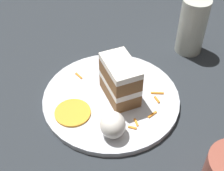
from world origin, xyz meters
TOP-DOWN VIEW (x-y plane):
  - ground_plane at (0.00, 0.00)m, footprint 6.00×6.00m
  - dining_table at (0.00, 0.00)m, footprint 0.97×0.90m
  - plate at (0.01, 0.00)m, footprint 0.28×0.28m
  - cake_slice at (0.01, 0.02)m, footprint 0.10×0.08m
  - cream_dollop at (0.11, -0.01)m, footprint 0.05×0.05m
  - orange_garnish at (0.05, -0.08)m, footprint 0.07×0.07m
  - carrot_shreds_scatter at (0.01, 0.04)m, footprint 0.18×0.18m
  - drinking_glass at (-0.15, 0.21)m, footprint 0.07×0.07m

SIDE VIEW (x-z plane):
  - ground_plane at x=0.00m, z-range 0.00..0.00m
  - dining_table at x=0.00m, z-range 0.00..0.03m
  - plate at x=0.01m, z-range 0.03..0.05m
  - carrot_shreds_scatter at x=0.01m, z-range 0.05..0.05m
  - orange_garnish at x=0.05m, z-range 0.05..0.05m
  - cream_dollop at x=0.11m, z-range 0.05..0.09m
  - cake_slice at x=0.01m, z-range 0.05..0.13m
  - drinking_glass at x=-0.15m, z-range 0.02..0.16m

